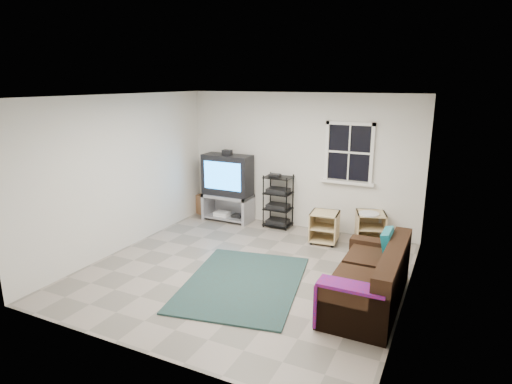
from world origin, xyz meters
The scene contains 8 objects.
room centered at (0.95, 2.27, 1.48)m, with size 4.60×4.62×4.60m.
tv_unit centered at (-1.44, 2.03, 0.81)m, with size 1.00×0.50×1.47m.
av_rack centered at (-0.35, 2.09, 0.46)m, with size 0.52×0.38×1.05m.
side_table_left centered at (0.72, 1.69, 0.30)m, with size 0.52×0.52×0.56m.
side_table_right centered at (1.45, 2.06, 0.32)m, with size 0.62×0.62×0.57m.
sofa centered at (1.90, -0.18, 0.30)m, with size 0.83×1.87×0.86m.
shag_rug centered at (0.17, -0.42, 0.01)m, with size 1.57×2.16×0.03m, color black.
paper_bag centered at (-2.16, 2.16, 0.21)m, with size 0.29×0.18×0.41m, color #936541.
Camera 1 is at (2.76, -5.35, 2.80)m, focal length 30.00 mm.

